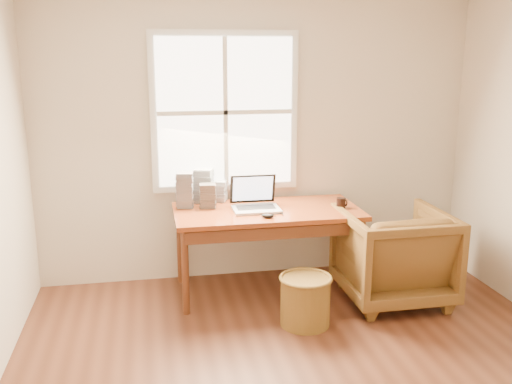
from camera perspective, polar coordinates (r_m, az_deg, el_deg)
The scene contains 11 objects.
room_shell at distance 3.24m, azimuth 6.82°, elevation 0.33°, with size 4.04×4.54×2.64m.
desk at distance 4.93m, azimuth 1.12°, elevation -1.95°, with size 1.60×0.80×0.04m, color brown.
armchair at distance 4.99m, azimuth 13.56°, elevation -6.14°, with size 0.86×0.88×0.80m, color brown.
wicker_stool at distance 4.51m, azimuth 4.95°, elevation -10.84°, with size 0.38×0.38×0.38m, color brown.
laptop at distance 4.84m, azimuth 0.05°, elevation -0.12°, with size 0.41×0.43×0.31m, color #B2B5B9, non-canonical shape.
mouse at distance 4.67m, azimuth 1.17°, elevation -2.39°, with size 0.10×0.06×0.03m, color black.
coffee_mug at distance 5.00m, azimuth 8.49°, elevation -1.10°, with size 0.08×0.08×0.09m, color black.
cd_stack_a at distance 5.12m, azimuth -5.24°, elevation 0.64°, with size 0.16×0.14×0.31m, color silver.
cd_stack_b at distance 4.97m, azimuth -4.84°, elevation -0.39°, with size 0.13×0.12×0.21m, color #26262B.
cd_stack_c at distance 4.98m, azimuth -7.16°, elevation 0.19°, with size 0.14×0.12×0.31m, color #9998A4.
cd_stack_d at distance 5.18m, azimuth -3.88°, elevation 0.14°, with size 0.15×0.14×0.19m, color silver.
Camera 1 is at (-0.99, -2.84, 2.07)m, focal length 40.00 mm.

